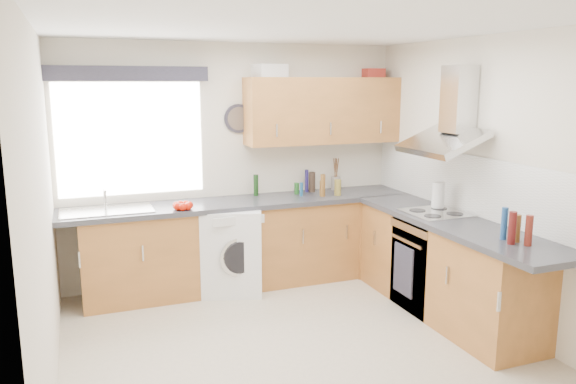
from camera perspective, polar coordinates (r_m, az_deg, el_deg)
name	(u,v)px	position (r m, az deg, el deg)	size (l,w,h in m)	color
ground_plane	(297,346)	(4.71, 0.87, -15.38)	(3.60, 3.60, 0.00)	beige
ceiling	(298,26)	(4.23, 0.97, 16.51)	(3.60, 3.60, 0.02)	white
wall_back	(234,164)	(5.99, -5.49, 2.88)	(3.60, 0.02, 2.50)	silver
wall_front	(438,265)	(2.77, 14.99, -7.22)	(3.60, 0.02, 2.50)	silver
wall_left	(42,214)	(4.01, -23.71, -2.10)	(0.02, 3.60, 2.50)	silver
wall_right	(487,181)	(5.23, 19.56, 1.10)	(0.02, 3.60, 2.50)	silver
window	(131,139)	(5.75, -15.69, 5.20)	(1.40, 0.02, 1.10)	white
window_blind	(128,74)	(5.64, -15.94, 11.49)	(1.50, 0.18, 0.14)	#25242F
splashback	(464,183)	(5.47, 17.41, 0.89)	(0.01, 3.00, 0.54)	white
base_cab_back	(234,246)	(5.86, -5.53, -5.51)	(3.00, 0.58, 0.86)	brown
base_cab_corner	(370,232)	(6.44, 8.38, -4.04)	(0.60, 0.60, 0.86)	brown
base_cab_right	(444,268)	(5.36, 15.56, -7.47)	(0.58, 2.10, 0.86)	brown
worktop_back	(243,203)	(5.77, -4.63, -1.10)	(3.60, 0.62, 0.05)	#2D2D32
worktop_right	(456,224)	(5.12, 16.72, -3.12)	(0.62, 2.42, 0.05)	#2D2D32
sink	(106,207)	(5.54, -17.96, -1.43)	(0.84, 0.46, 0.10)	silver
oven	(433,264)	(5.47, 14.54, -7.09)	(0.56, 0.58, 0.85)	black
hob_plate	(436,213)	(5.34, 14.79, -2.07)	(0.52, 0.52, 0.01)	silver
extractor_hood	(450,120)	(5.28, 16.14, 7.08)	(0.52, 0.78, 0.66)	silver
upper_cabinets	(323,111)	(6.09, 3.60, 8.26)	(1.70, 0.35, 0.70)	brown
washing_machine	(232,249)	(5.75, -5.72, -5.81)	(0.59, 0.57, 0.87)	white
wall_clock	(239,119)	(5.91, -5.00, 7.44)	(0.30, 0.30, 0.04)	#25242F
casserole	(269,71)	(5.96, -1.89, 12.22)	(0.32, 0.23, 0.13)	white
storage_box	(373,73)	(6.46, 8.65, 11.86)	(0.22, 0.18, 0.10)	#B33227
utensil_pot	(336,183)	(6.34, 4.87, 0.91)	(0.10, 0.10, 0.15)	gray
kitchen_roll	(438,196)	(5.50, 15.00, -0.38)	(0.12, 0.12, 0.26)	white
tomato_cluster	(183,206)	(5.42, -10.64, -1.37)	(0.17, 0.17, 0.08)	red
jar_0	(338,187)	(6.01, 5.07, 0.46)	(0.07, 0.07, 0.17)	olive
jar_1	(256,185)	(5.97, -3.27, 0.69)	(0.05, 0.05, 0.23)	#143312
jar_2	(301,189)	(5.95, 1.37, 0.28)	(0.04, 0.04, 0.15)	navy
jar_3	(297,188)	(6.06, 0.88, 0.37)	(0.05, 0.05, 0.12)	#1E541E
jar_4	(322,188)	(5.98, 3.42, 0.39)	(0.04, 0.04, 0.16)	brown
jar_5	(323,185)	(5.94, 3.56, 0.68)	(0.05, 0.05, 0.24)	brown
jar_6	(307,181)	(6.17, 1.91, 1.14)	(0.04, 0.04, 0.25)	#201854
jar_7	(312,182)	(6.17, 2.45, 1.01)	(0.07, 0.07, 0.22)	#32251C
bottle_0	(517,228)	(4.59, 22.25, -3.44)	(0.05, 0.05, 0.21)	brown
bottle_1	(512,228)	(4.50, 21.81, -3.41)	(0.06, 0.06, 0.25)	#521111
bottle_2	(504,224)	(4.61, 21.11, -3.01)	(0.05, 0.05, 0.25)	navy
bottle_3	(529,230)	(4.51, 23.27, -3.61)	(0.06, 0.06, 0.23)	maroon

